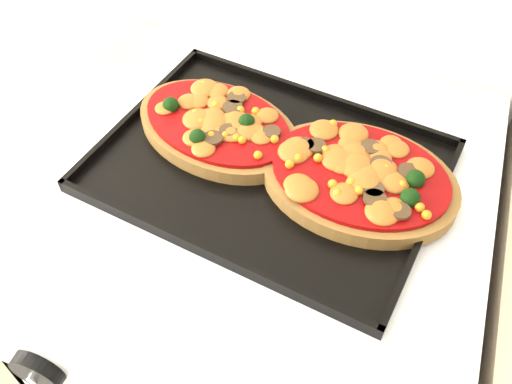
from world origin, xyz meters
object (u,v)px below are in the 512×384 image
at_px(stove, 266,331).
at_px(baking_tray, 269,165).
at_px(pizza_right, 359,177).
at_px(pizza_left, 217,125).

relative_size(stove, baking_tray, 2.02).
xyz_separation_m(stove, baking_tray, (-0.01, 0.01, 0.47)).
distance_m(baking_tray, pizza_right, 0.12).
bearing_deg(pizza_right, pizza_left, 172.32).
height_order(stove, pizza_left, pizza_left).
height_order(baking_tray, pizza_right, pizza_right).
xyz_separation_m(stove, pizza_right, (0.12, 0.02, 0.48)).
xyz_separation_m(pizza_left, pizza_right, (0.21, -0.03, 0.00)).
relative_size(stove, pizza_left, 3.63).
distance_m(baking_tray, pizza_left, 0.10).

